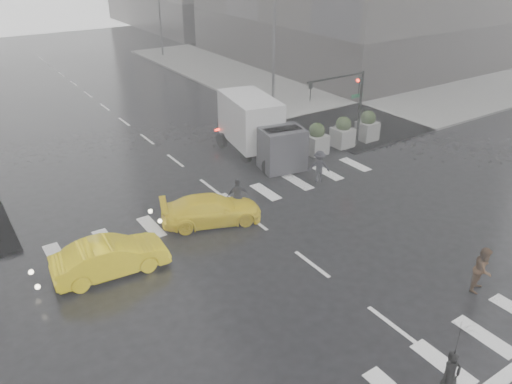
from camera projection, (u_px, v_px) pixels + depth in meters
ground at (312, 264)px, 19.02m from camera, size 120.00×120.00×0.00m
sidewalk_ne at (359, 87)px, 41.61m from camera, size 35.00×35.00×0.15m
road_markings at (312, 264)px, 19.01m from camera, size 18.00×48.00×0.01m
traffic_signal_pole at (348, 96)px, 27.95m from camera, size 4.45×0.42×4.50m
street_lamp_near at (273, 35)px, 35.50m from camera, size 2.15×0.22×9.00m
street_lamp_far at (158, 7)px, 50.32m from camera, size 2.15×0.22×9.00m
planter_west at (316, 139)px, 28.11m from camera, size 1.10×1.10×1.80m
planter_mid at (343, 133)px, 29.10m from camera, size 1.10×1.10×1.80m
planter_east at (367, 126)px, 30.10m from camera, size 1.10×1.10×1.80m
pedestrian_black at (456, 352)px, 12.76m from camera, size 1.18×1.19×2.43m
pedestrian_brown at (483, 269)px, 17.28m from camera, size 0.98×0.86×1.71m
pedestrian_far_a at (238, 196)px, 22.25m from camera, size 1.14×0.94×1.67m
pedestrian_far_b at (319, 166)px, 25.14m from camera, size 1.22×1.13×1.67m
taxi_mid at (110, 257)px, 18.23m from camera, size 4.26×1.76×1.37m
taxi_rear at (211, 210)px, 21.56m from camera, size 4.19×2.92×1.26m
box_truck at (258, 127)px, 27.66m from camera, size 2.31×6.16×3.27m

